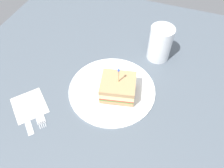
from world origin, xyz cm
name	(u,v)px	position (x,y,z in cm)	size (l,w,h in cm)	color
ground_plane	(112,92)	(0.00, 0.00, -1.00)	(100.53, 100.53, 2.00)	#4C5660
plate	(112,89)	(0.00, 0.00, 0.44)	(25.23, 25.23, 0.88)	white
sandwich_half_center	(118,87)	(2.13, -0.94, 3.46)	(11.01, 10.23, 9.94)	tan
drink_glass	(160,45)	(9.31, 18.36, 4.92)	(7.25, 7.25, 11.35)	gold
napkin	(29,105)	(-19.76, -12.95, 0.07)	(9.47, 8.52, 0.15)	beige
fork	(39,114)	(-15.77, -14.43, 0.17)	(9.44, 9.19, 0.35)	silver
knife	(26,117)	(-18.41, -16.54, 0.17)	(10.28, 9.64, 0.35)	silver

